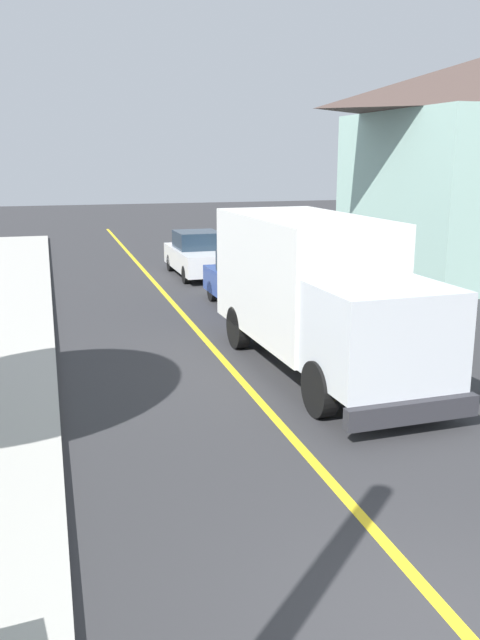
% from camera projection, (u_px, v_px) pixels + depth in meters
% --- Properties ---
extents(centre_line_yellow, '(0.16, 56.00, 0.01)m').
position_uv_depth(centre_line_yellow, '(216.00, 352.00, 15.69)').
color(centre_line_yellow, gold).
rests_on(centre_line_yellow, ground).
extents(box_truck, '(2.69, 7.27, 3.20)m').
position_uv_depth(box_truck, '(316.00, 287.00, 14.11)').
color(box_truck, silver).
rests_on(box_truck, ground).
extents(parked_car_near, '(1.92, 4.45, 1.67)m').
position_uv_depth(parked_car_near, '(251.00, 282.00, 19.98)').
color(parked_car_near, '#2D4793').
rests_on(parked_car_near, ground).
extents(parked_car_mid, '(1.88, 4.43, 1.67)m').
position_uv_depth(parked_car_mid, '(198.00, 255.00, 25.45)').
color(parked_car_mid, silver).
rests_on(parked_car_mid, ground).
extents(stop_sign, '(0.80, 0.10, 2.65)m').
position_uv_depth(stop_sign, '(373.00, 256.00, 17.95)').
color(stop_sign, gray).
rests_on(stop_sign, ground).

